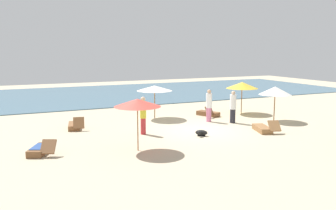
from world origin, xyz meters
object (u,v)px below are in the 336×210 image
umbrella_3 (137,103)px  lounger_3 (75,126)px  umbrella_1 (242,85)px  lounger_1 (263,129)px  umbrella_0 (275,91)px  person_1 (209,105)px  dog (201,133)px  lounger_0 (41,149)px  person_0 (143,115)px  umbrella_2 (155,88)px  person_3 (233,107)px  lounger_2 (208,113)px

umbrella_3 → lounger_3: (-1.75, 5.38, -1.90)m
umbrella_3 → lounger_3: size_ratio=1.29×
umbrella_1 → lounger_1: bearing=-113.7°
umbrella_0 → person_1: (-3.69, 1.47, -0.86)m
lounger_1 → dog: 3.50m
lounger_0 → umbrella_3: bearing=-17.8°
person_0 → umbrella_0: bearing=-0.7°
umbrella_2 → umbrella_3: (-3.35, -6.30, 0.17)m
umbrella_3 → person_1: bearing=34.3°
lounger_1 → lounger_3: (-8.94, 4.81, 0.00)m
lounger_3 → person_3: 9.07m
umbrella_1 → person_3: bearing=-134.5°
umbrella_0 → lounger_1: size_ratio=1.16×
umbrella_0 → person_0: (-8.37, 0.10, -0.85)m
person_1 → lounger_1: bearing=-69.8°
lounger_2 → dog: lounger_2 is taller
umbrella_3 → person_3: size_ratio=1.18×
lounger_3 → person_0: 4.12m
umbrella_3 → person_0: bearing=65.2°
lounger_3 → lounger_0: bearing=-116.9°
person_3 → dog: bearing=-148.2°
person_0 → dog: (2.49, -1.58, -0.83)m
umbrella_2 → person_1: bearing=-41.5°
umbrella_1 → dog: umbrella_1 is taller
umbrella_2 → person_3: size_ratio=1.16×
umbrella_0 → lounger_0: bearing=-174.4°
umbrella_1 → person_3: size_ratio=1.12×
umbrella_3 → dog: umbrella_3 is taller
umbrella_0 → lounger_2: 4.45m
person_1 → lounger_2: bearing=60.1°
umbrella_1 → lounger_0: 13.99m
umbrella_0 → person_0: 8.42m
dog → umbrella_1: bearing=38.2°
lounger_1 → person_3: 2.68m
umbrella_0 → person_1: bearing=158.3°
umbrella_1 → lounger_1: (-2.17, -4.94, -1.74)m
umbrella_1 → person_0: size_ratio=1.10×
lounger_3 → person_1: size_ratio=0.90×
person_1 → person_3: 1.42m
lounger_0 → lounger_1: (11.04, -0.66, -0.01)m
umbrella_1 → lounger_3: 11.24m
person_0 → umbrella_2: bearing=59.8°
lounger_2 → person_1: (-0.90, -1.56, 0.82)m
umbrella_1 → person_3: umbrella_1 is taller
umbrella_1 → person_1: (-3.44, -1.48, -0.92)m
umbrella_0 → dog: 6.29m
dog → lounger_1: bearing=-8.4°
lounger_3 → person_3: bearing=-14.4°
umbrella_0 → umbrella_1: (-0.25, 2.95, 0.06)m
umbrella_3 → person_1: umbrella_3 is taller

